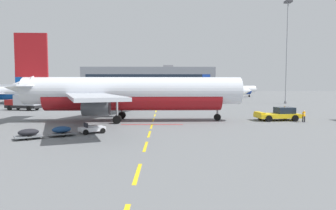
{
  "coord_description": "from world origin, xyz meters",
  "views": [
    {
      "loc": [
        19.52,
        -14.98,
        5.06
      ],
      "look_at": [
        20.12,
        26.4,
        2.22
      ],
      "focal_mm": 30.83,
      "sensor_mm": 36.0,
      "label": 1
    }
  ],
  "objects_px": {
    "catering_truck": "(174,101)",
    "pushback_tug": "(279,114)",
    "airliner_mid_left": "(229,90)",
    "fuel_service_truck": "(24,102)",
    "airliner_foreground": "(130,93)",
    "ground_crew_worker": "(304,115)",
    "baggage_train": "(62,131)",
    "apron_light_mast_far": "(287,41)"
  },
  "relations": [
    {
      "from": "apron_light_mast_far",
      "to": "airliner_mid_left",
      "type": "bearing_deg",
      "value": 97.63
    },
    {
      "from": "fuel_service_truck",
      "to": "catering_truck",
      "type": "bearing_deg",
      "value": 6.81
    },
    {
      "from": "catering_truck",
      "to": "airliner_mid_left",
      "type": "bearing_deg",
      "value": 66.98
    },
    {
      "from": "baggage_train",
      "to": "ground_crew_worker",
      "type": "height_order",
      "value": "ground_crew_worker"
    },
    {
      "from": "catering_truck",
      "to": "fuel_service_truck",
      "type": "relative_size",
      "value": 0.98
    },
    {
      "from": "catering_truck",
      "to": "apron_light_mast_far",
      "type": "relative_size",
      "value": 0.26
    },
    {
      "from": "pushback_tug",
      "to": "baggage_train",
      "type": "bearing_deg",
      "value": -154.99
    },
    {
      "from": "airliner_foreground",
      "to": "airliner_mid_left",
      "type": "xyz_separation_m",
      "value": [
        32.71,
        82.31,
        -0.85
      ]
    },
    {
      "from": "baggage_train",
      "to": "catering_truck",
      "type": "bearing_deg",
      "value": 69.9
    },
    {
      "from": "airliner_foreground",
      "to": "fuel_service_truck",
      "type": "height_order",
      "value": "airliner_foreground"
    },
    {
      "from": "apron_light_mast_far",
      "to": "baggage_train",
      "type": "bearing_deg",
      "value": -130.94
    },
    {
      "from": "airliner_mid_left",
      "to": "apron_light_mast_far",
      "type": "distance_m",
      "value": 46.21
    },
    {
      "from": "airliner_mid_left",
      "to": "fuel_service_truck",
      "type": "relative_size",
      "value": 3.67
    },
    {
      "from": "airliner_mid_left",
      "to": "baggage_train",
      "type": "distance_m",
      "value": 101.68
    },
    {
      "from": "airliner_foreground",
      "to": "pushback_tug",
      "type": "xyz_separation_m",
      "value": [
        21.41,
        0.54,
        -3.05
      ]
    },
    {
      "from": "catering_truck",
      "to": "apron_light_mast_far",
      "type": "bearing_deg",
      "value": 28.13
    },
    {
      "from": "pushback_tug",
      "to": "catering_truck",
      "type": "bearing_deg",
      "value": 124.14
    },
    {
      "from": "pushback_tug",
      "to": "airliner_mid_left",
      "type": "bearing_deg",
      "value": 82.13
    },
    {
      "from": "baggage_train",
      "to": "pushback_tug",
      "type": "bearing_deg",
      "value": 25.01
    },
    {
      "from": "pushback_tug",
      "to": "apron_light_mast_far",
      "type": "height_order",
      "value": "apron_light_mast_far"
    },
    {
      "from": "fuel_service_truck",
      "to": "baggage_train",
      "type": "height_order",
      "value": "fuel_service_truck"
    },
    {
      "from": "pushback_tug",
      "to": "baggage_train",
      "type": "xyz_separation_m",
      "value": [
        -26.76,
        -12.49,
        -0.38
      ]
    },
    {
      "from": "catering_truck",
      "to": "apron_light_mast_far",
      "type": "xyz_separation_m",
      "value": [
        31.56,
        16.87,
        15.47
      ]
    },
    {
      "from": "catering_truck",
      "to": "apron_light_mast_far",
      "type": "distance_m",
      "value": 38.98
    },
    {
      "from": "catering_truck",
      "to": "apron_light_mast_far",
      "type": "height_order",
      "value": "apron_light_mast_far"
    },
    {
      "from": "apron_light_mast_far",
      "to": "airliner_foreground",
      "type": "bearing_deg",
      "value": -134.92
    },
    {
      "from": "airliner_foreground",
      "to": "catering_truck",
      "type": "height_order",
      "value": "airliner_foreground"
    },
    {
      "from": "baggage_train",
      "to": "apron_light_mast_far",
      "type": "bearing_deg",
      "value": 49.06
    },
    {
      "from": "pushback_tug",
      "to": "apron_light_mast_far",
      "type": "bearing_deg",
      "value": 65.79
    },
    {
      "from": "airliner_foreground",
      "to": "airliner_mid_left",
      "type": "distance_m",
      "value": 88.58
    },
    {
      "from": "catering_truck",
      "to": "airliner_foreground",
      "type": "bearing_deg",
      "value": -107.81
    },
    {
      "from": "ground_crew_worker",
      "to": "catering_truck",
      "type": "bearing_deg",
      "value": 126.08
    },
    {
      "from": "pushback_tug",
      "to": "catering_truck",
      "type": "height_order",
      "value": "catering_truck"
    },
    {
      "from": "airliner_mid_left",
      "to": "apron_light_mast_far",
      "type": "xyz_separation_m",
      "value": [
        5.84,
        -43.65,
        14.01
      ]
    },
    {
      "from": "airliner_foreground",
      "to": "apron_light_mast_far",
      "type": "distance_m",
      "value": 56.17
    },
    {
      "from": "airliner_foreground",
      "to": "ground_crew_worker",
      "type": "bearing_deg",
      "value": -3.73
    },
    {
      "from": "pushback_tug",
      "to": "apron_light_mast_far",
      "type": "relative_size",
      "value": 0.22
    },
    {
      "from": "catering_truck",
      "to": "pushback_tug",
      "type": "bearing_deg",
      "value": -55.86
    },
    {
      "from": "airliner_mid_left",
      "to": "fuel_service_truck",
      "type": "xyz_separation_m",
      "value": [
        -56.24,
        -64.16,
        -1.46
      ]
    },
    {
      "from": "ground_crew_worker",
      "to": "apron_light_mast_far",
      "type": "distance_m",
      "value": 45.73
    },
    {
      "from": "pushback_tug",
      "to": "airliner_mid_left",
      "type": "height_order",
      "value": "airliner_mid_left"
    },
    {
      "from": "catering_truck",
      "to": "fuel_service_truck",
      "type": "distance_m",
      "value": 30.74
    }
  ]
}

